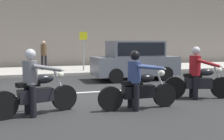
{
  "coord_description": "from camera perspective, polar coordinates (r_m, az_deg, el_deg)",
  "views": [
    {
      "loc": [
        -2.01,
        -8.18,
        1.72
      ],
      "look_at": [
        0.45,
        -0.56,
        0.91
      ],
      "focal_mm": 43.27,
      "sensor_mm": 36.0,
      "label": 1
    }
  ],
  "objects": [
    {
      "name": "pedestrian_bystander",
      "position": [
        16.27,
        -14.22,
        3.52
      ],
      "size": [
        0.34,
        0.34,
        1.69
      ],
      "color": "black",
      "rests_on": "sidewalk_slab"
    },
    {
      "name": "sidewalk_slab",
      "position": [
        16.38,
        -10.76,
        -0.08
      ],
      "size": [
        40.0,
        4.4,
        0.14
      ],
      "primitive_type": "cube",
      "color": "#A8A399",
      "rests_on": "ground_plane"
    },
    {
      "name": "street_sign_post",
      "position": [
        15.35,
        -6.06,
        4.93
      ],
      "size": [
        0.44,
        0.08,
        2.21
      ],
      "color": "gray",
      "rests_on": "sidewalk_slab"
    },
    {
      "name": "motorcycle_with_rider_denim_blue",
      "position": [
        7.01,
        5.52,
        -3.21
      ],
      "size": [
        2.16,
        0.7,
        1.52
      ],
      "color": "black",
      "rests_on": "ground_plane"
    },
    {
      "name": "building_facade",
      "position": [
        19.89,
        -12.28,
        13.93
      ],
      "size": [
        40.0,
        1.4,
        9.15
      ],
      "primitive_type": "cube",
      "color": "slate",
      "rests_on": "ground_plane"
    },
    {
      "name": "parked_hatchback_slate_gray",
      "position": [
        12.53,
        4.84,
        2.18
      ],
      "size": [
        3.87,
        1.76,
        1.8
      ],
      "color": "slate",
      "rests_on": "ground_plane"
    },
    {
      "name": "motorcycle_with_rider_gray",
      "position": [
        6.67,
        -15.95,
        -3.68
      ],
      "size": [
        2.08,
        0.9,
        1.58
      ],
      "color": "black",
      "rests_on": "ground_plane"
    },
    {
      "name": "motorcycle_with_rider_crimson",
      "position": [
        8.73,
        17.71,
        -1.52
      ],
      "size": [
        2.07,
        0.9,
        1.6
      ],
      "color": "black",
      "rests_on": "ground_plane"
    },
    {
      "name": "lane_marking_stripe",
      "position": [
        9.49,
        -4.37,
        -4.64
      ],
      "size": [
        18.0,
        0.14,
        0.01
      ],
      "primitive_type": "cube",
      "color": "silver",
      "rests_on": "ground_plane"
    },
    {
      "name": "ground_plane",
      "position": [
        8.59,
        -4.03,
        -5.77
      ],
      "size": [
        80.0,
        80.0,
        0.0
      ],
      "primitive_type": "plane",
      "color": "#262626"
    }
  ]
}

